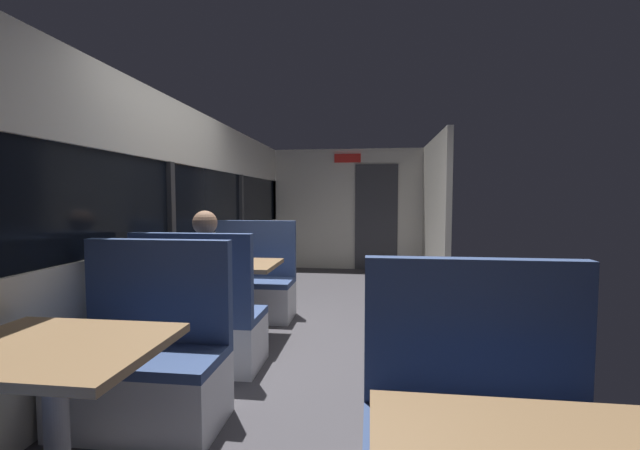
{
  "coord_description": "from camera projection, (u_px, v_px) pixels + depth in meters",
  "views": [
    {
      "loc": [
        0.44,
        -3.63,
        1.36
      ],
      "look_at": [
        -0.15,
        1.15,
        1.04
      ],
      "focal_mm": 22.82,
      "sensor_mm": 36.0,
      "label": 1
    }
  ],
  "objects": [
    {
      "name": "dining_table_mid_window",
      "position": [
        231.0,
        273.0,
        3.92
      ],
      "size": [
        0.9,
        0.7,
        0.74
      ],
      "color": "#9E9EA3",
      "rests_on": "ground_plane"
    },
    {
      "name": "carriage_window_panel_left",
      "position": [
        169.0,
        225.0,
        3.84
      ],
      "size": [
        0.09,
        8.48,
        2.3
      ],
      "color": "beige",
      "rests_on": "ground_plane"
    },
    {
      "name": "dining_table_near_window",
      "position": [
        54.0,
        367.0,
        1.73
      ],
      "size": [
        0.9,
        0.7,
        0.74
      ],
      "color": "#9E9EA3",
      "rests_on": "ground_plane"
    },
    {
      "name": "seated_passenger",
      "position": [
        205.0,
        299.0,
        3.31
      ],
      "size": [
        0.47,
        0.55,
        1.26
      ],
      "color": "#26262D",
      "rests_on": "ground_plane"
    },
    {
      "name": "bench_near_window_facing_entry",
      "position": [
        146.0,
        370.0,
        2.45
      ],
      "size": [
        0.95,
        0.5,
        1.1
      ],
      "color": "silver",
      "rests_on": "ground_plane"
    },
    {
      "name": "ground_plane",
      "position": [
        321.0,
        347.0,
        3.73
      ],
      "size": [
        3.3,
        9.2,
        0.02
      ],
      "primitive_type": "cube",
      "color": "#423F44"
    },
    {
      "name": "carriage_end_bulkhead",
      "position": [
        351.0,
        210.0,
        7.81
      ],
      "size": [
        2.9,
        0.11,
        2.3
      ],
      "color": "beige",
      "rests_on": "ground_plane"
    },
    {
      "name": "coffee_cup_primary",
      "position": [
        231.0,
        255.0,
        4.08
      ],
      "size": [
        0.07,
        0.07,
        0.09
      ],
      "color": "#B23333",
      "rests_on": "dining_table_mid_window"
    },
    {
      "name": "carriage_aisle_panel_right",
      "position": [
        434.0,
        212.0,
        6.45
      ],
      "size": [
        0.08,
        2.4,
        2.3
      ],
      "primitive_type": "cube",
      "color": "beige",
      "rests_on": "ground_plane"
    },
    {
      "name": "bench_mid_window_facing_entry",
      "position": [
        252.0,
        289.0,
        4.63
      ],
      "size": [
        0.95,
        0.5,
        1.1
      ],
      "color": "silver",
      "rests_on": "ground_plane"
    },
    {
      "name": "bench_mid_window_facing_end",
      "position": [
        201.0,
        327.0,
        3.25
      ],
      "size": [
        0.95,
        0.5,
        1.1
      ],
      "color": "silver",
      "rests_on": "ground_plane"
    }
  ]
}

